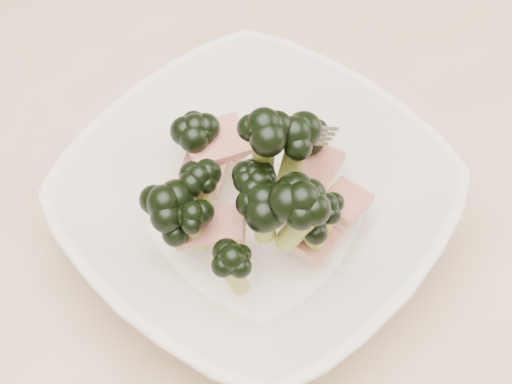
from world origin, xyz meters
TOP-DOWN VIEW (x-y plane):
  - broccoli_dish at (0.12, 0.04)m, footprint 0.32×0.32m

SIDE VIEW (x-z plane):
  - broccoli_dish at x=0.12m, z-range 0.72..0.86m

